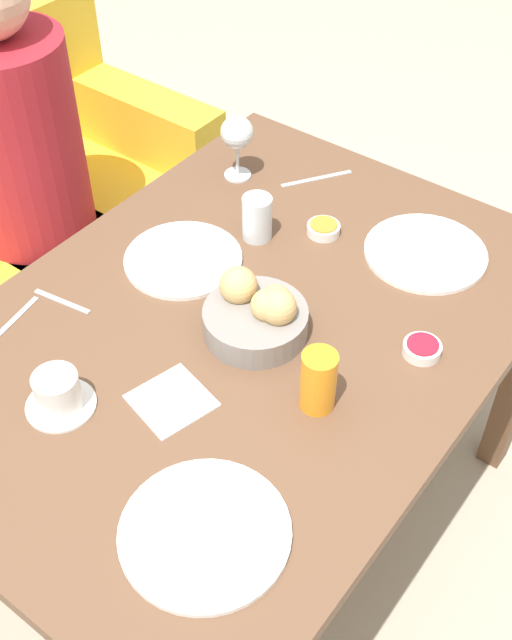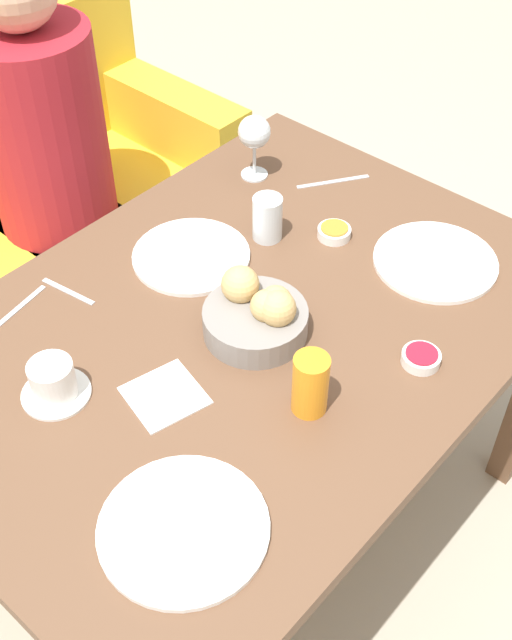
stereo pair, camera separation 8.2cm
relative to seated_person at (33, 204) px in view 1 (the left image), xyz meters
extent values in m
plane|color=#A89E89|center=(-0.21, -0.89, -0.52)|extent=(10.00, 10.00, 0.00)
cube|color=brown|center=(-0.21, -0.89, 0.21)|extent=(1.29, 0.92, 0.03)
cube|color=brown|center=(0.39, -0.48, -0.16)|extent=(0.06, 0.06, 0.71)
cube|color=gold|center=(0.48, 0.10, -0.20)|extent=(0.14, 0.70, 0.64)
cube|color=#23232D|center=(0.00, 0.00, -0.30)|extent=(0.31, 0.43, 0.44)
cylinder|color=#A31E28|center=(0.00, 0.00, 0.20)|extent=(0.33, 0.33, 0.56)
cylinder|color=gray|center=(-0.20, -0.93, 0.26)|extent=(0.20, 0.20, 0.05)
sphere|color=tan|center=(-0.20, -0.95, 0.30)|extent=(0.06, 0.06, 0.06)
sphere|color=tan|center=(-0.19, -0.97, 0.31)|extent=(0.07, 0.07, 0.07)
sphere|color=tan|center=(-0.19, -0.87, 0.31)|extent=(0.07, 0.07, 0.07)
sphere|color=tan|center=(-0.18, -0.95, 0.30)|extent=(0.06, 0.06, 0.06)
cylinder|color=white|center=(-0.60, -1.13, 0.23)|extent=(0.27, 0.27, 0.01)
cylinder|color=white|center=(0.20, -1.07, 0.23)|extent=(0.26, 0.26, 0.01)
cylinder|color=white|center=(-0.13, -0.68, 0.23)|extent=(0.25, 0.25, 0.01)
cylinder|color=orange|center=(-0.28, -1.12, 0.29)|extent=(0.06, 0.06, 0.12)
cylinder|color=silver|center=(0.03, -0.75, 0.28)|extent=(0.06, 0.06, 0.10)
cylinder|color=silver|center=(0.19, -0.58, 0.23)|extent=(0.06, 0.06, 0.00)
cylinder|color=silver|center=(0.19, -0.58, 0.27)|extent=(0.01, 0.01, 0.07)
sphere|color=silver|center=(0.19, -0.58, 0.35)|extent=(0.08, 0.08, 0.08)
cylinder|color=white|center=(-0.56, -0.77, 0.23)|extent=(0.12, 0.12, 0.01)
cylinder|color=white|center=(-0.56, -0.77, 0.27)|extent=(0.08, 0.08, 0.07)
cylinder|color=white|center=(-0.06, -1.21, 0.24)|extent=(0.07, 0.07, 0.02)
cylinder|color=#A3192D|center=(-0.06, -1.21, 0.25)|extent=(0.06, 0.06, 0.00)
cylinder|color=white|center=(0.13, -0.86, 0.24)|extent=(0.07, 0.07, 0.02)
cylinder|color=#C67F28|center=(0.13, -0.86, 0.25)|extent=(0.06, 0.06, 0.00)
cube|color=#B7B7BC|center=(-0.48, -0.54, 0.23)|extent=(0.18, 0.04, 0.00)
cube|color=#B7B7BC|center=(0.29, -0.74, 0.23)|extent=(0.15, 0.11, 0.00)
cube|color=#B7B7BC|center=(-0.37, -0.57, 0.23)|extent=(0.03, 0.13, 0.00)
cube|color=white|center=(-0.43, -0.91, 0.23)|extent=(0.15, 0.15, 0.00)
camera|label=1|loc=(-1.07, -1.58, 1.32)|focal=45.00mm
camera|label=2|loc=(-1.01, -1.64, 1.32)|focal=45.00mm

